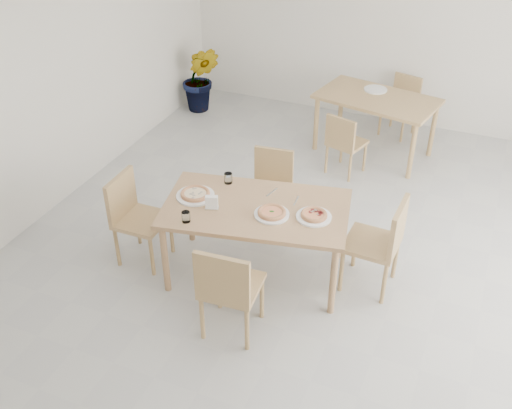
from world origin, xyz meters
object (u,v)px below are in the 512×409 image
at_px(plate_empty, 376,90).
at_px(chair_north, 271,183).
at_px(second_table, 377,104).
at_px(chair_back_s, 344,141).
at_px(chair_back_n, 402,101).
at_px(tumbler_b, 228,178).
at_px(chair_west, 134,213).
at_px(chair_south, 228,286).
at_px(plate_pepperoni, 314,217).
at_px(pizza_mushroom, 195,194).
at_px(plate_margherita, 272,214).
at_px(potted_plant, 201,79).
at_px(pizza_pepperoni, 314,215).
at_px(pizza_margherita, 272,212).
at_px(plate_mushroom, 195,196).
at_px(main_table, 256,214).
at_px(napkin_holder, 212,203).
at_px(chair_east, 382,240).
at_px(tumbler_a, 186,217).

bearing_deg(plate_empty, chair_north, -104.29).
relative_size(second_table, chair_back_s, 2.00).
relative_size(chair_back_s, chair_back_n, 1.00).
bearing_deg(tumbler_b, chair_west, -147.25).
height_order(chair_south, plate_pepperoni, chair_south).
bearing_deg(chair_back_n, pizza_mushroom, -92.87).
relative_size(plate_margherita, potted_plant, 0.32).
relative_size(tumbler_b, plate_empty, 0.35).
distance_m(pizza_mushroom, tumbler_b, 0.37).
relative_size(pizza_pepperoni, plate_empty, 0.96).
relative_size(pizza_margherita, plate_empty, 0.98).
bearing_deg(chair_north, chair_back_s, 65.01).
bearing_deg(plate_empty, pizza_margherita, -93.43).
bearing_deg(chair_south, plate_mushroom, -52.83).
bearing_deg(pizza_mushroom, pizza_margherita, -0.43).
xyz_separation_m(chair_north, chair_back_s, (0.42, 1.25, -0.03)).
relative_size(chair_west, chair_back_s, 1.15).
distance_m(main_table, plate_empty, 2.98).
xyz_separation_m(plate_mushroom, plate_empty, (0.92, 3.02, 0.00)).
bearing_deg(napkin_holder, plate_pepperoni, -4.71).
distance_m(chair_west, second_table, 3.37).
distance_m(chair_east, plate_pepperoni, 0.65).
bearing_deg(napkin_holder, plate_empty, 58.35).
relative_size(second_table, potted_plant, 1.62).
bearing_deg(plate_empty, plate_mushroom, -107.02).
height_order(plate_mushroom, tumbler_a, tumbler_a).
xyz_separation_m(plate_mushroom, plate_pepperoni, (1.09, 0.10, 0.00)).
bearing_deg(chair_back_s, potted_plant, -5.60).
relative_size(chair_back_s, plate_empty, 2.72).
height_order(plate_mushroom, potted_plant, potted_plant).
distance_m(tumbler_b, second_table, 2.62).
distance_m(chair_north, pizza_mushroom, 1.02).
xyz_separation_m(main_table, plate_margherita, (0.17, -0.07, 0.08)).
height_order(chair_east, second_table, chair_east).
height_order(napkin_holder, second_table, napkin_holder).
xyz_separation_m(plate_pepperoni, plate_empty, (-0.16, 2.92, 0.00)).
height_order(chair_south, plate_mushroom, chair_south).
bearing_deg(chair_back_s, napkin_holder, 92.50).
bearing_deg(pizza_mushroom, tumbler_b, 62.33).
height_order(pizza_mushroom, chair_back_s, pizza_mushroom).
height_order(plate_mushroom, pizza_margherita, pizza_margherita).
relative_size(plate_empty, potted_plant, 0.30).
height_order(plate_margherita, plate_mushroom, same).
distance_m(plate_pepperoni, tumbler_a, 1.09).
relative_size(chair_west, pizza_mushroom, 3.32).
xyz_separation_m(napkin_holder, second_table, (0.77, 2.94, -0.15)).
bearing_deg(pizza_margherita, main_table, 159.38).
relative_size(chair_west, napkin_holder, 6.68).
bearing_deg(potted_plant, tumbler_b, -57.92).
distance_m(main_table, tumbler_b, 0.49).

